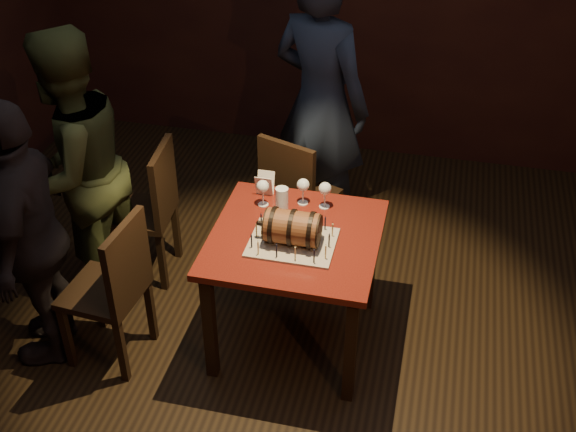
{
  "coord_description": "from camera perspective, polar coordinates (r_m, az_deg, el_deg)",
  "views": [
    {
      "loc": [
        0.73,
        -2.87,
        3.04
      ],
      "look_at": [
        0.05,
        0.05,
        0.95
      ],
      "focal_mm": 45.0,
      "sensor_mm": 36.0,
      "label": 1
    }
  ],
  "objects": [
    {
      "name": "wine_glass_mid",
      "position": [
        4.04,
        1.2,
        2.39
      ],
      "size": [
        0.07,
        0.07,
        0.16
      ],
      "color": "silver",
      "rests_on": "pub_table"
    },
    {
      "name": "chair_back",
      "position": [
        4.62,
        0.55,
        1.85
      ],
      "size": [
        0.51,
        0.51,
        0.93
      ],
      "color": "black",
      "rests_on": "ground"
    },
    {
      "name": "room_shell",
      "position": [
        3.38,
        -1.02,
        5.9
      ],
      "size": [
        5.04,
        5.04,
        2.8
      ],
      "color": "black",
      "rests_on": "ground"
    },
    {
      "name": "chair_left_front",
      "position": [
        4.0,
        -13.51,
        -5.29
      ],
      "size": [
        0.43,
        0.43,
        0.93
      ],
      "color": "black",
      "rests_on": "ground"
    },
    {
      "name": "wine_glass_left",
      "position": [
        4.03,
        -2.0,
        2.26
      ],
      "size": [
        0.07,
        0.07,
        0.16
      ],
      "color": "silver",
      "rests_on": "pub_table"
    },
    {
      "name": "menu_card",
      "position": [
        4.16,
        -1.84,
        2.52
      ],
      "size": [
        0.1,
        0.05,
        0.13
      ],
      "primitive_type": null,
      "color": "white",
      "rests_on": "pub_table"
    },
    {
      "name": "person_left_front",
      "position": [
        4.02,
        -19.62,
        -1.45
      ],
      "size": [
        0.6,
        0.99,
        1.58
      ],
      "primitive_type": "imported",
      "rotation": [
        0.0,
        0.0,
        -1.33
      ],
      "color": "black",
      "rests_on": "ground"
    },
    {
      "name": "chair_left_rear",
      "position": [
        4.58,
        -10.79,
        0.86
      ],
      "size": [
        0.44,
        0.44,
        0.93
      ],
      "color": "black",
      "rests_on": "ground"
    },
    {
      "name": "birthday_candles",
      "position": [
        3.77,
        0.35,
        -1.55
      ],
      "size": [
        0.4,
        0.3,
        0.09
      ],
      "color": "#E3CE87",
      "rests_on": "cake_board"
    },
    {
      "name": "pub_table",
      "position": [
        3.92,
        0.56,
        -2.84
      ],
      "size": [
        0.9,
        0.9,
        0.75
      ],
      "color": "#4C110C",
      "rests_on": "ground"
    },
    {
      "name": "cake_board",
      "position": [
        3.79,
        0.35,
        -2.11
      ],
      "size": [
        0.45,
        0.35,
        0.01
      ],
      "primitive_type": "cube",
      "color": "#A09381",
      "rests_on": "pub_table"
    },
    {
      "name": "person_left_rear",
      "position": [
        4.38,
        -16.63,
        3.44
      ],
      "size": [
        0.91,
        1.01,
        1.71
      ],
      "primitive_type": "imported",
      "rotation": [
        0.0,
        0.0,
        -1.95
      ],
      "color": "#343C1E",
      "rests_on": "ground"
    },
    {
      "name": "person_back",
      "position": [
        4.75,
        2.6,
        8.85
      ],
      "size": [
        0.82,
        0.7,
        1.91
      ],
      "primitive_type": "imported",
      "rotation": [
        0.0,
        0.0,
        2.74
      ],
      "color": "#171F2F",
      "rests_on": "ground"
    },
    {
      "name": "pint_of_ale",
      "position": [
        4.0,
        -0.49,
        1.25
      ],
      "size": [
        0.07,
        0.07,
        0.15
      ],
      "color": "silver",
      "rests_on": "pub_table"
    },
    {
      "name": "barrel_cake",
      "position": [
        3.74,
        0.34,
        -0.92
      ],
      "size": [
        0.34,
        0.2,
        0.2
      ],
      "color": "brown",
      "rests_on": "cake_board"
    },
    {
      "name": "wine_glass_right",
      "position": [
        4.02,
        2.94,
        2.1
      ],
      "size": [
        0.07,
        0.07,
        0.16
      ],
      "color": "silver",
      "rests_on": "pub_table"
    }
  ]
}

